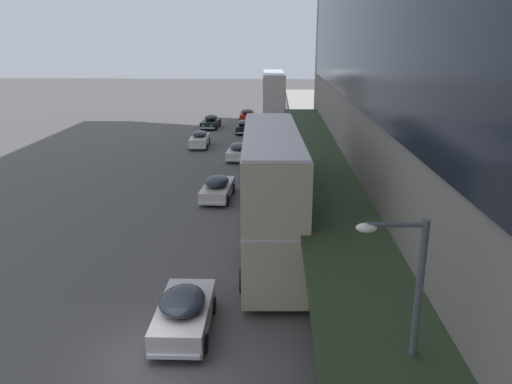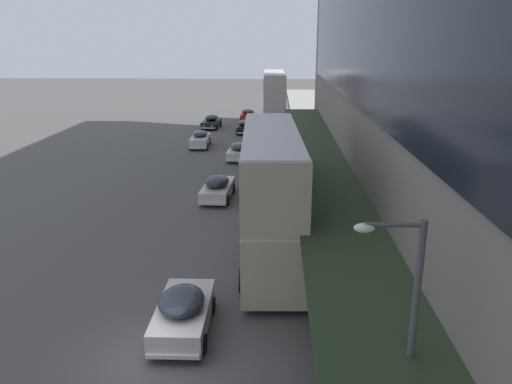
% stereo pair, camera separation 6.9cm
% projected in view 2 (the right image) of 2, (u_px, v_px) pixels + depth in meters
% --- Properties ---
extents(ground, '(240.00, 240.00, 0.00)m').
position_uv_depth(ground, '(154.00, 362.00, 16.26)').
color(ground, '#4F4C4B').
extents(sidewalk_kerb, '(10.00, 180.00, 0.15)m').
position_uv_depth(sidewalk_kerb, '(497.00, 368.00, 15.82)').
color(sidewalk_kerb, gray).
rests_on(sidewalk_kerb, ground).
extents(transit_bus_kerbside_front, '(3.08, 11.36, 6.13)m').
position_uv_depth(transit_bus_kerbside_front, '(271.00, 192.00, 23.11)').
color(transit_bus_kerbside_front, tan).
rests_on(transit_bus_kerbside_front, ground).
extents(transit_bus_kerbside_rear, '(2.98, 9.66, 3.23)m').
position_uv_depth(transit_bus_kerbside_rear, '(278.00, 140.00, 42.54)').
color(transit_bus_kerbside_rear, '#2F679A').
rests_on(transit_bus_kerbside_rear, ground).
extents(transit_bus_kerbside_far, '(2.84, 10.81, 6.43)m').
position_uv_depth(transit_bus_kerbside_far, '(274.00, 98.00, 57.92)').
color(transit_bus_kerbside_far, beige).
rests_on(transit_bus_kerbside_far, ground).
extents(sedan_second_mid, '(2.04, 4.63, 1.56)m').
position_uv_depth(sedan_second_mid, '(217.00, 187.00, 32.65)').
color(sedan_second_mid, beige).
rests_on(sedan_second_mid, ground).
extents(sedan_lead_near, '(1.97, 4.28, 1.65)m').
position_uv_depth(sedan_lead_near, '(183.00, 311.00, 17.73)').
color(sedan_lead_near, beige).
rests_on(sedan_lead_near, ground).
extents(sedan_lead_mid, '(1.92, 4.41, 1.58)m').
position_uv_depth(sedan_lead_mid, '(248.00, 115.00, 63.35)').
color(sedan_lead_mid, '#A81911').
rests_on(sedan_lead_mid, ground).
extents(sedan_trailing_near, '(2.14, 4.77, 1.44)m').
position_uv_depth(sedan_trailing_near, '(240.00, 151.00, 43.57)').
color(sedan_trailing_near, beige).
rests_on(sedan_trailing_near, ground).
extents(sedan_trailing_mid, '(1.88, 4.43, 1.53)m').
position_uv_depth(sedan_trailing_mid, '(200.00, 139.00, 48.38)').
color(sedan_trailing_mid, beige).
rests_on(sedan_trailing_mid, ground).
extents(sedan_oncoming_front, '(2.08, 4.64, 1.54)m').
position_uv_depth(sedan_oncoming_front, '(212.00, 122.00, 58.72)').
color(sedan_oncoming_front, black).
rests_on(sedan_oncoming_front, ground).
extents(sedan_far_back, '(1.84, 4.43, 1.44)m').
position_uv_depth(sedan_far_back, '(245.00, 126.00, 55.61)').
color(sedan_far_back, black).
rests_on(sedan_far_back, ground).
extents(pedestrian_at_kerb, '(0.33, 0.61, 1.86)m').
position_uv_depth(pedestrian_at_kerb, '(350.00, 240.00, 23.10)').
color(pedestrian_at_kerb, '#29333F').
rests_on(pedestrian_at_kerb, sidewalk_kerb).
extents(street_lamp, '(1.50, 0.28, 6.41)m').
position_uv_depth(street_lamp, '(404.00, 334.00, 10.89)').
color(street_lamp, '#4C4C51').
rests_on(street_lamp, sidewalk_kerb).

